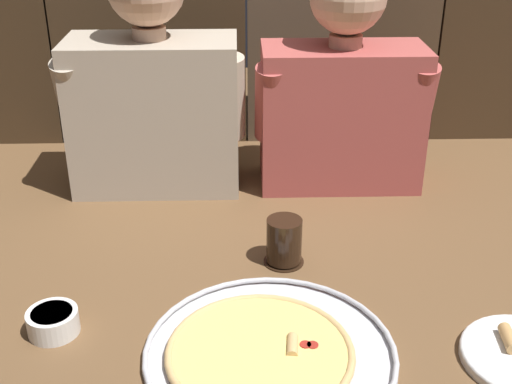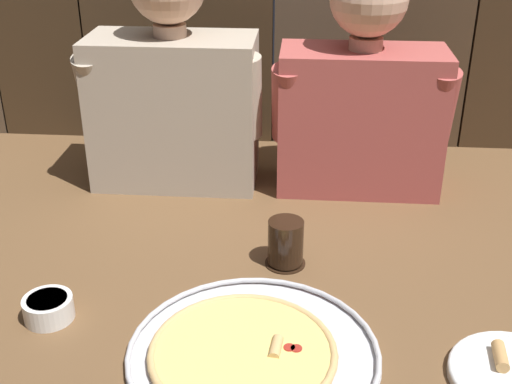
{
  "view_description": "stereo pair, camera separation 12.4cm",
  "coord_description": "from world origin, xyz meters",
  "views": [
    {
      "loc": [
        -0.02,
        -1.05,
        0.75
      ],
      "look_at": [
        0.01,
        0.1,
        0.18
      ],
      "focal_mm": 46.33,
      "sensor_mm": 36.0,
      "label": 1
    },
    {
      "loc": [
        0.1,
        -1.04,
        0.75
      ],
      "look_at": [
        0.01,
        0.1,
        0.18
      ],
      "focal_mm": 46.33,
      "sensor_mm": 36.0,
      "label": 2
    }
  ],
  "objects": [
    {
      "name": "dipping_bowl",
      "position": [
        -0.36,
        -0.09,
        0.02
      ],
      "size": [
        0.09,
        0.09,
        0.04
      ],
      "color": "white",
      "rests_on": "ground"
    },
    {
      "name": "diner_left",
      "position": [
        -0.23,
        0.52,
        0.27
      ],
      "size": [
        0.45,
        0.21,
        0.6
      ],
      "color": "#B2A38E",
      "rests_on": "ground"
    },
    {
      "name": "pizza_tray",
      "position": [
        0.02,
        -0.17,
        0.01
      ],
      "size": [
        0.43,
        0.43,
        0.03
      ],
      "color": "silver",
      "rests_on": "ground"
    },
    {
      "name": "ground_plane",
      "position": [
        0.0,
        0.0,
        0.0
      ],
      "size": [
        3.2,
        3.2,
        0.0
      ],
      "primitive_type": "plane",
      "color": "brown"
    },
    {
      "name": "diner_right",
      "position": [
        0.23,
        0.52,
        0.26
      ],
      "size": [
        0.44,
        0.2,
        0.58
      ],
      "color": "#AD4C47",
      "rests_on": "ground"
    },
    {
      "name": "drinking_glass",
      "position": [
        0.07,
        0.13,
        0.05
      ],
      "size": [
        0.09,
        0.09,
        0.1
      ],
      "color": "black",
      "rests_on": "ground"
    }
  ]
}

